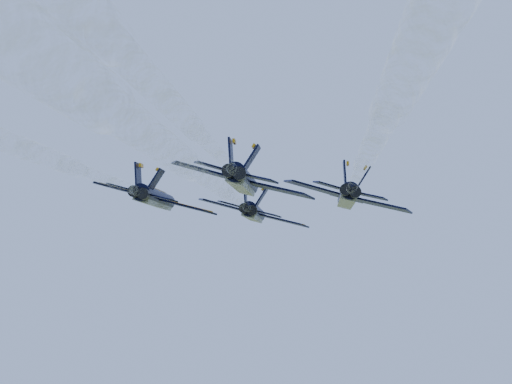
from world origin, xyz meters
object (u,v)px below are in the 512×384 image
(jet_slot, at_px, (243,181))
(jet_lead, at_px, (254,213))
(jet_left, at_px, (156,198))
(jet_right, at_px, (347,197))

(jet_slot, bearing_deg, jet_lead, 91.41)
(jet_left, height_order, jet_slot, same)
(jet_lead, relative_size, jet_left, 1.00)
(jet_left, bearing_deg, jet_slot, -43.85)
(jet_right, bearing_deg, jet_left, -178.81)
(jet_left, bearing_deg, jet_lead, 51.48)
(jet_left, xyz_separation_m, jet_right, (21.32, 7.02, 0.00))
(jet_slot, bearing_deg, jet_right, 45.17)
(jet_lead, height_order, jet_slot, same)
(jet_left, bearing_deg, jet_right, 1.19)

